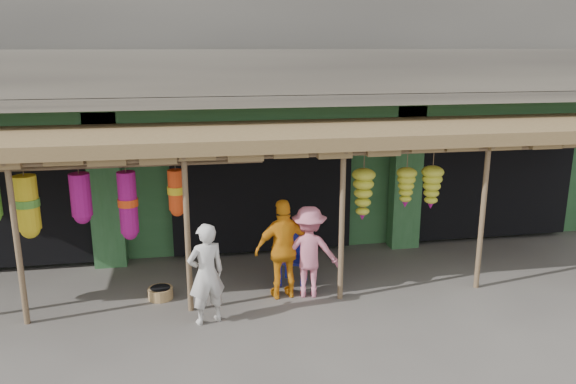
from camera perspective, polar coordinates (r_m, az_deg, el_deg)
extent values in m
plane|color=#514C47|center=(9.73, -0.81, -10.68)|extent=(80.00, 80.00, 0.00)
cube|color=gray|center=(13.77, -4.49, 18.11)|extent=(16.00, 6.00, 4.00)
cube|color=#2D6033|center=(14.15, -4.27, 3.78)|extent=(16.00, 5.70, 3.00)
cube|color=gray|center=(10.47, -2.38, 9.37)|extent=(16.00, 0.90, 0.22)
cube|color=gray|center=(10.04, -2.09, 12.01)|extent=(16.00, 0.10, 0.80)
cube|color=#2D6033|center=(10.90, -2.66, 7.73)|extent=(16.00, 0.35, 0.35)
cube|color=black|center=(12.53, -26.50, 0.12)|extent=(3.60, 2.00, 2.50)
cube|color=black|center=(12.09, -3.17, 1.19)|extent=(3.60, 2.00, 2.50)
cube|color=black|center=(13.62, 18.19, 2.01)|extent=(3.60, 2.00, 2.50)
cube|color=#2D6033|center=(11.16, -18.02, 0.12)|extent=(0.60, 0.35, 3.00)
cube|color=#2D6033|center=(11.90, 11.89, 1.42)|extent=(0.60, 0.35, 3.00)
cylinder|color=brown|center=(9.31, -25.80, -4.78)|extent=(0.09, 0.09, 2.60)
cylinder|color=brown|center=(8.94, -10.18, -4.25)|extent=(0.09, 0.09, 2.60)
cylinder|color=brown|center=(9.27, 5.48, -3.40)|extent=(0.09, 0.09, 2.60)
cylinder|color=brown|center=(10.21, 19.13, -2.45)|extent=(0.09, 0.09, 2.60)
cylinder|color=brown|center=(8.72, -2.28, 3.65)|extent=(12.90, 0.08, 0.08)
cylinder|color=brown|center=(9.19, -19.88, 2.40)|extent=(5.50, 0.06, 0.06)
cube|color=brown|center=(9.79, -1.74, 5.95)|extent=(14.00, 2.70, 0.22)
cylinder|color=#1923A4|center=(10.07, -0.73, -8.44)|extent=(0.04, 0.04, 0.42)
cylinder|color=#1923A4|center=(9.99, 1.42, -8.63)|extent=(0.04, 0.04, 0.42)
cylinder|color=#1923A4|center=(10.41, -0.22, -7.63)|extent=(0.04, 0.04, 0.42)
cylinder|color=#1923A4|center=(10.34, 1.86, -7.81)|extent=(0.04, 0.04, 0.42)
cube|color=#1923A4|center=(10.11, 0.59, -6.90)|extent=(0.59, 0.59, 0.05)
cube|color=#1923A4|center=(10.22, 0.85, -5.15)|extent=(0.43, 0.22, 0.48)
cylinder|color=olive|center=(9.90, -12.82, -9.98)|extent=(0.56, 0.56, 0.19)
imported|color=silver|center=(8.70, -8.30, -8.23)|extent=(0.68, 0.56, 1.60)
imported|color=orange|center=(9.44, -0.39, -5.82)|extent=(1.05, 0.53, 1.72)
imported|color=#D8728B|center=(9.53, 2.13, -6.08)|extent=(1.11, 0.76, 1.58)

